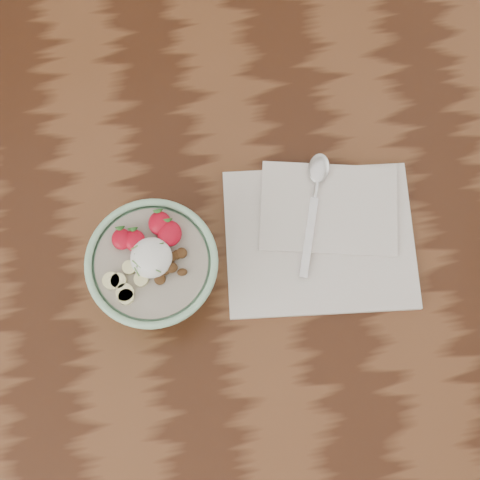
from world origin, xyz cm
name	(u,v)px	position (x,y,z in cm)	size (l,w,h in cm)	color
table	(181,254)	(0.00, 0.00, 65.70)	(160.00, 90.00, 75.00)	#371B0D
breakfast_bowl	(155,268)	(-3.01, -5.22, 81.03)	(17.55, 17.55, 12.02)	#9AD0A8
napkin	(321,233)	(21.22, -2.68, 75.70)	(29.48, 25.38, 1.68)	silver
spoon	(316,185)	(21.66, 4.18, 77.09)	(8.17, 18.72, 1.00)	silver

